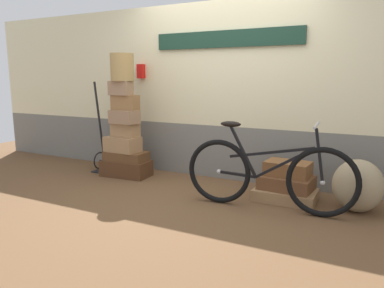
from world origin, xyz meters
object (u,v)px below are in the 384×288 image
Objects in this scene: suitcase_4 at (124,117)px; luggage_trolley at (108,150)px; suitcase_3 at (125,130)px; suitcase_6 at (121,88)px; suitcase_5 at (125,103)px; burlap_sack at (358,186)px; bicycle at (267,175)px; suitcase_1 at (126,156)px; suitcase_8 at (286,182)px; suitcase_9 at (288,169)px; suitcase_0 at (126,168)px; wicker_basket at (122,67)px; suitcase_7 at (285,195)px; suitcase_2 at (123,144)px.

luggage_trolley is (-0.41, 0.14, -0.51)m from suitcase_4.
suitcase_6 is (-0.03, -0.03, 0.57)m from suitcase_3.
luggage_trolley is (-0.41, 0.10, -0.70)m from suitcase_5.
bicycle is (-0.83, -0.37, 0.10)m from burlap_sack.
suitcase_3 is 0.52m from luggage_trolley.
suitcase_6 reaches higher than suitcase_1.
suitcase_8 is (2.21, -0.01, -0.82)m from suitcase_5.
luggage_trolley is (-0.41, 0.11, 0.03)m from suitcase_1.
suitcase_9 is 0.27× the size of bicycle.
suitcase_8 is 1.04× the size of burlap_sack.
bicycle is at bearing -15.63° from suitcase_0.
luggage_trolley is at bearing 177.50° from burlap_sack.
luggage_trolley is (-0.39, 0.11, -1.17)m from wicker_basket.
suitcase_8 is (2.20, 0.03, -0.63)m from suitcase_4.
suitcase_1 reaches higher than suitcase_7.
suitcase_5 is 0.20× the size of bicycle.
suitcase_5 is 0.62× the size of suitcase_8.
suitcase_6 is at bearing -155.08° from suitcase_0.
suitcase_4 is 0.19m from suitcase_5.
suitcase_0 is at bearing 179.33° from burlap_sack.
suitcase_9 is (2.21, 0.03, 0.07)m from suitcase_1.
suitcase_6 is (-0.05, 0.01, 0.38)m from suitcase_4.
suitcase_3 is at bearing 130.32° from suitcase_1.
suitcase_2 reaches higher than burlap_sack.
suitcase_3 is 2.17m from bicycle.
suitcase_8 is at bearing 74.74° from bicycle.
bicycle is at bearing -99.80° from suitcase_8.
suitcase_7 is 2.63m from luggage_trolley.
burlap_sack is (2.92, -0.01, -0.56)m from suitcase_4.
suitcase_5 is (-0.00, 0.02, 0.74)m from suitcase_1.
suitcase_5 is (-0.01, 0.04, 0.19)m from suitcase_4.
suitcase_2 is 1.57× the size of suitcase_6.
wicker_basket reaches higher than bicycle.
suitcase_5 is 0.97× the size of wicker_basket.
suitcase_3 is at bearing 50.57° from suitcase_6.
suitcase_8 is at bearing 3.51° from suitcase_2.
bicycle reaches higher than suitcase_8.
suitcase_6 reaches higher than suitcase_3.
luggage_trolley is at bearing -177.05° from suitcase_9.
suitcase_2 is 0.38m from suitcase_4.
suitcase_9 is at bearing -4.31° from suitcase_0.
suitcase_5 is 3.03m from burlap_sack.
suitcase_2 is at bearing 179.64° from burlap_sack.
luggage_trolley is at bearing 176.71° from suitcase_7.
suitcase_8 is 0.16m from suitcase_9.
suitcase_3 is 0.84m from wicker_basket.
bicycle reaches higher than suitcase_2.
suitcase_7 is (2.22, -0.04, -0.58)m from suitcase_3.
suitcase_2 reaches higher than suitcase_0.
suitcase_4 is 0.66m from wicker_basket.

